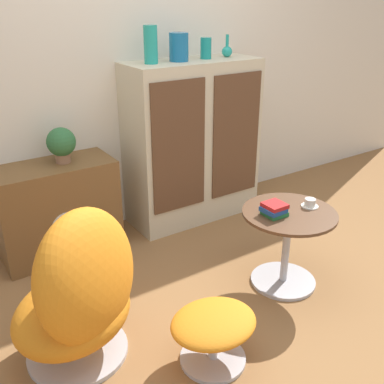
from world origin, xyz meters
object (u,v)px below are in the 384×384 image
at_px(potted_plant, 61,143).
at_px(egg_chair, 80,295).
at_px(vase_leftmost, 151,45).
at_px(vase_inner_left, 179,47).
at_px(teacup, 310,203).
at_px(vase_inner_right, 206,48).
at_px(sideboard, 193,142).
at_px(tv_console, 58,210).
at_px(vase_rightmost, 227,51).
at_px(book_stack, 274,209).
at_px(ottoman, 214,328).
at_px(coffee_table, 287,240).

bearing_deg(potted_plant, egg_chair, -106.56).
relative_size(egg_chair, potted_plant, 3.54).
xyz_separation_m(vase_leftmost, vase_inner_left, (0.21, 0.00, -0.03)).
bearing_deg(vase_inner_left, teacup, -79.39).
xyz_separation_m(vase_inner_right, teacup, (-0.02, -1.09, -0.77)).
xyz_separation_m(vase_leftmost, vase_inner_right, (0.44, 0.00, -0.05)).
height_order(sideboard, tv_console, sideboard).
distance_m(tv_console, egg_chair, 1.05).
distance_m(sideboard, vase_rightmost, 0.71).
bearing_deg(vase_rightmost, book_stack, -113.37).
bearing_deg(sideboard, vase_leftmost, 179.32).
xyz_separation_m(vase_rightmost, potted_plant, (-1.27, 0.02, -0.48)).
bearing_deg(potted_plant, teacup, -46.18).
bearing_deg(ottoman, vase_inner_right, 56.56).
xyz_separation_m(coffee_table, teacup, (0.15, -0.01, 0.20)).
bearing_deg(sideboard, vase_inner_left, 177.99).
xyz_separation_m(vase_leftmost, teacup, (0.42, -1.09, -0.81)).
xyz_separation_m(coffee_table, vase_rightmost, (0.35, 1.08, 0.94)).
relative_size(vase_inner_right, teacup, 1.42).
height_order(tv_console, vase_inner_left, vase_inner_left).
bearing_deg(ottoman, book_stack, 25.49).
height_order(ottoman, book_stack, book_stack).
height_order(ottoman, vase_rightmost, vase_rightmost).
height_order(sideboard, vase_rightmost, vase_rightmost).
height_order(tv_console, potted_plant, potted_plant).
xyz_separation_m(egg_chair, vase_inner_right, (1.39, 1.00, 0.90)).
bearing_deg(vase_leftmost, book_stack, -81.11).
bearing_deg(potted_plant, vase_inner_left, -1.30).
bearing_deg(book_stack, sideboard, 81.47).
bearing_deg(vase_rightmost, vase_inner_left, -180.00).
height_order(sideboard, vase_leftmost, vase_leftmost).
height_order(tv_console, vase_inner_right, vase_inner_right).
xyz_separation_m(sideboard, vase_leftmost, (-0.32, 0.00, 0.71)).
bearing_deg(book_stack, coffee_table, -9.66).
bearing_deg(ottoman, coffee_table, 21.00).
xyz_separation_m(tv_console, book_stack, (0.89, -1.08, 0.20)).
xyz_separation_m(tv_console, ottoman, (0.27, -1.38, -0.12)).
bearing_deg(teacup, vase_inner_right, 89.03).
height_order(vase_inner_left, vase_rightmost, vase_inner_left).
height_order(vase_inner_right, book_stack, vase_inner_right).
distance_m(coffee_table, vase_inner_left, 1.46).
distance_m(vase_rightmost, potted_plant, 1.36).
bearing_deg(vase_leftmost, egg_chair, -133.55).
bearing_deg(vase_rightmost, potted_plant, 179.12).
bearing_deg(sideboard, potted_plant, 178.62).
bearing_deg(vase_inner_left, potted_plant, 178.70).
relative_size(sideboard, book_stack, 9.21).
distance_m(tv_console, potted_plant, 0.45).
bearing_deg(vase_rightmost, vase_inner_right, -180.00).
bearing_deg(sideboard, coffee_table, -92.85).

